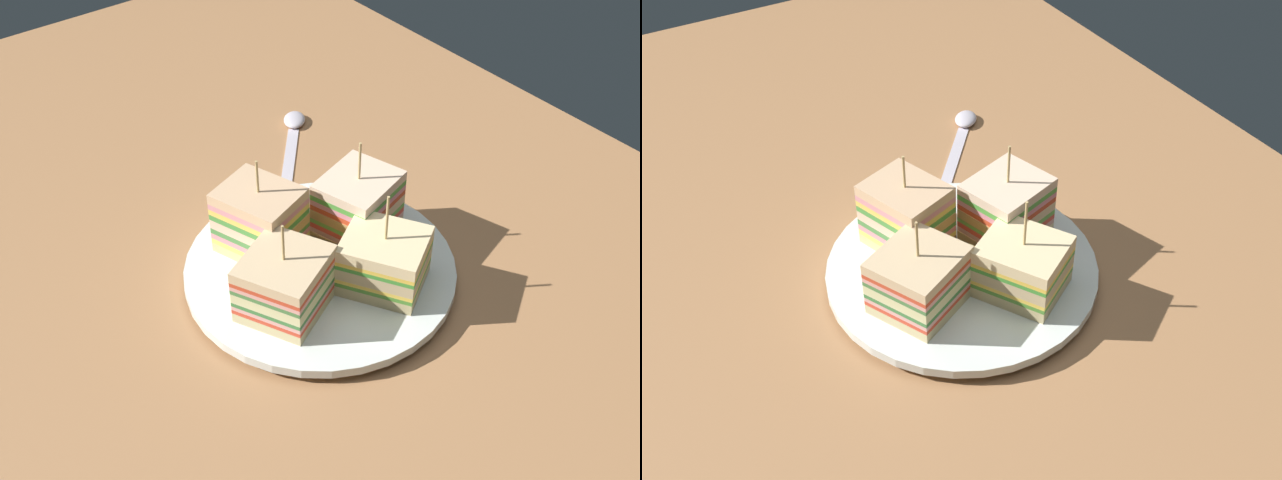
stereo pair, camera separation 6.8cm
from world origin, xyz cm
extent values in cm
cube|color=#A67348|center=(0.00, 0.00, -0.90)|extent=(126.80, 80.32, 1.80)
cylinder|color=silver|center=(0.00, 0.00, 0.37)|extent=(15.18, 15.18, 0.73)
cylinder|color=silver|center=(0.00, 0.00, 1.18)|extent=(24.49, 24.49, 0.90)
cube|color=#D8BF7D|center=(-5.25, -2.73, 2.12)|extent=(8.42, 7.65, 0.98)
cube|color=#9E7242|center=(-2.04, -1.62, 2.12)|extent=(2.08, 5.37, 0.98)
cube|color=#F2D455|center=(-5.25, -2.73, 2.90)|extent=(8.42, 7.65, 0.59)
cube|color=pink|center=(-5.25, -2.73, 3.48)|extent=(8.42, 7.65, 0.59)
cube|color=#44813D|center=(-5.25, -2.73, 4.07)|extent=(8.42, 7.65, 0.59)
cube|color=beige|center=(-5.25, -2.73, 4.85)|extent=(8.42, 7.65, 0.98)
cube|color=#B2844C|center=(-2.04, -1.62, 4.85)|extent=(2.08, 5.37, 0.98)
cube|color=#428C3B|center=(-5.25, -2.73, 5.63)|extent=(8.42, 7.65, 0.59)
cube|color=#EEC853|center=(-5.25, -2.73, 6.22)|extent=(8.42, 7.65, 0.59)
cube|color=pink|center=(-5.25, -2.73, 6.80)|extent=(8.42, 7.65, 0.59)
cube|color=#E0B488|center=(-5.25, -2.73, 7.59)|extent=(8.42, 7.65, 0.98)
cylinder|color=tan|center=(-5.25, -2.73, 9.70)|extent=(0.24, 0.24, 3.24)
cube|color=#D5BE87|center=(2.24, -5.48, 2.12)|extent=(8.79, 9.04, 0.99)
cube|color=#9E7242|center=(0.74, -2.43, 2.12)|extent=(5.73, 3.01, 0.99)
cube|color=red|center=(2.24, -5.48, 2.83)|extent=(8.79, 9.04, 0.42)
cube|color=#E7A198|center=(2.24, -5.48, 3.24)|extent=(8.79, 9.04, 0.42)
cube|color=#3A7B39|center=(2.24, -5.48, 3.66)|extent=(8.79, 9.04, 0.42)
cube|color=beige|center=(2.24, -5.48, 4.36)|extent=(8.79, 9.04, 0.99)
cube|color=#B2844C|center=(0.74, -2.43, 4.36)|extent=(5.73, 3.01, 0.99)
cube|color=#47803F|center=(2.24, -5.48, 5.06)|extent=(8.79, 9.04, 0.42)
cube|color=#EBA098|center=(2.24, -5.48, 5.48)|extent=(8.79, 9.04, 0.42)
cube|color=red|center=(2.24, -5.48, 5.90)|extent=(8.79, 9.04, 0.42)
cube|color=beige|center=(2.24, -5.48, 6.60)|extent=(8.79, 9.04, 0.99)
cylinder|color=tan|center=(2.24, -5.48, 8.85)|extent=(0.24, 0.24, 3.51)
cube|color=#CFB980|center=(5.12, 2.97, 2.20)|extent=(9.11, 8.83, 1.14)
cube|color=#9E7242|center=(2.20, 1.22, 2.20)|extent=(3.34, 5.29, 1.14)
cube|color=#539834|center=(5.12, 2.97, 2.98)|extent=(9.11, 8.83, 0.42)
cube|color=#FAD04C|center=(5.12, 2.97, 3.40)|extent=(9.11, 8.83, 0.42)
cube|color=#CFB484|center=(5.12, 2.97, 4.17)|extent=(9.11, 8.83, 1.14)
cube|color=#B2844C|center=(2.20, 1.22, 4.17)|extent=(3.34, 5.29, 1.14)
cube|color=green|center=(5.12, 2.97, 4.95)|extent=(9.11, 8.83, 0.42)
cube|color=yellow|center=(5.12, 2.97, 5.37)|extent=(9.11, 8.83, 0.42)
cube|color=beige|center=(5.12, 2.97, 6.15)|extent=(9.11, 8.83, 1.14)
cylinder|color=tan|center=(5.12, 2.97, 8.95)|extent=(0.24, 0.24, 4.46)
cube|color=beige|center=(-1.61, 5.70, 2.10)|extent=(7.65, 8.34, 0.95)
cube|color=#B2844C|center=(-0.64, 2.44, 2.10)|extent=(5.64, 1.92, 0.95)
cube|color=#D9938C|center=(-1.61, 5.70, 2.85)|extent=(7.65, 8.34, 0.55)
cube|color=#D23E32|center=(-1.61, 5.70, 3.40)|extent=(7.65, 8.34, 0.55)
cube|color=#64A643|center=(-1.61, 5.70, 3.94)|extent=(7.65, 8.34, 0.55)
cube|color=beige|center=(-1.61, 5.70, 4.69)|extent=(7.65, 8.34, 0.95)
cube|color=#B2844C|center=(-0.64, 2.44, 4.69)|extent=(5.64, 1.92, 0.95)
cube|color=#C94023|center=(-1.61, 5.70, 5.44)|extent=(7.65, 8.34, 0.55)
cube|color=pink|center=(-1.61, 5.70, 5.99)|extent=(7.65, 8.34, 0.55)
cube|color=#52A740|center=(-1.61, 5.70, 6.53)|extent=(7.65, 8.34, 0.55)
cube|color=beige|center=(-1.61, 5.70, 7.28)|extent=(7.65, 8.34, 0.95)
cylinder|color=tan|center=(-1.61, 5.70, 9.67)|extent=(0.24, 0.24, 3.82)
cylinder|color=#D6BD63|center=(0.91, -0.70, 1.96)|extent=(4.61, 4.61, 0.73)
cylinder|color=#F1D776|center=(1.53, -0.73, 2.55)|extent=(4.54, 4.55, 0.67)
cylinder|color=#E2BE59|center=(-0.32, 0.07, 2.59)|extent=(3.69, 3.69, 0.50)
cube|color=silver|center=(-16.98, 9.11, 0.12)|extent=(8.93, 7.98, 0.25)
ellipsoid|color=silver|center=(-22.08, 13.54, 0.50)|extent=(4.18, 4.08, 1.00)
camera|label=1|loc=(40.75, -31.93, 50.24)|focal=44.28mm
camera|label=2|loc=(44.59, -26.32, 50.24)|focal=44.28mm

